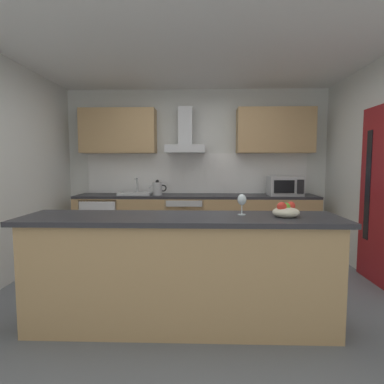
% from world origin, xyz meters
% --- Properties ---
extents(ground, '(5.26, 4.99, 0.02)m').
position_xyz_m(ground, '(0.00, 0.00, -0.01)').
color(ground, slate).
extents(ceiling, '(5.26, 4.99, 0.02)m').
position_xyz_m(ceiling, '(0.00, 0.00, 2.61)').
color(ceiling, white).
extents(wall_back, '(5.26, 0.12, 2.60)m').
position_xyz_m(wall_back, '(0.00, 2.05, 1.30)').
color(wall_back, silver).
rests_on(wall_back, ground).
extents(backsplash_tile, '(3.62, 0.02, 0.66)m').
position_xyz_m(backsplash_tile, '(0.00, 1.98, 1.23)').
color(backsplash_tile, white).
extents(counter_back, '(3.75, 0.60, 0.90)m').
position_xyz_m(counter_back, '(0.00, 1.67, 0.45)').
color(counter_back, tan).
rests_on(counter_back, ground).
extents(counter_island, '(2.64, 0.64, 0.95)m').
position_xyz_m(counter_island, '(-0.08, -0.69, 0.48)').
color(counter_island, tan).
rests_on(counter_island, ground).
extents(upper_cabinets, '(3.70, 0.32, 0.70)m').
position_xyz_m(upper_cabinets, '(-0.00, 1.82, 1.91)').
color(upper_cabinets, tan).
extents(side_door, '(0.08, 0.85, 2.05)m').
position_xyz_m(side_door, '(2.11, 0.34, 1.03)').
color(side_door, maroon).
rests_on(side_door, ground).
extents(oven, '(0.60, 0.62, 0.80)m').
position_xyz_m(oven, '(-0.17, 1.65, 0.46)').
color(oven, slate).
rests_on(oven, ground).
extents(refrigerator, '(0.58, 0.60, 0.85)m').
position_xyz_m(refrigerator, '(-1.47, 1.65, 0.43)').
color(refrigerator, white).
rests_on(refrigerator, ground).
extents(microwave, '(0.50, 0.38, 0.30)m').
position_xyz_m(microwave, '(1.37, 1.62, 1.05)').
color(microwave, '#B7BABC').
rests_on(microwave, counter_back).
extents(sink, '(0.50, 0.40, 0.26)m').
position_xyz_m(sink, '(-0.95, 1.66, 0.93)').
color(sink, silver).
rests_on(sink, counter_back).
extents(kettle, '(0.29, 0.15, 0.24)m').
position_xyz_m(kettle, '(-0.60, 1.61, 1.01)').
color(kettle, '#B7BABC').
rests_on(kettle, counter_back).
extents(range_hood, '(0.62, 0.45, 0.72)m').
position_xyz_m(range_hood, '(-0.17, 1.78, 1.79)').
color(range_hood, '#B7BABC').
extents(wine_glass, '(0.08, 0.08, 0.18)m').
position_xyz_m(wine_glass, '(0.43, -0.62, 1.08)').
color(wine_glass, silver).
rests_on(wine_glass, counter_island).
extents(fruit_bowl, '(0.22, 0.22, 0.13)m').
position_xyz_m(fruit_bowl, '(0.78, -0.70, 1.00)').
color(fruit_bowl, beige).
rests_on(fruit_bowl, counter_island).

